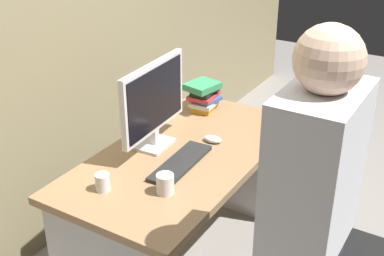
{
  "coord_description": "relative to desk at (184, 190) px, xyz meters",
  "views": [
    {
      "loc": [
        -1.94,
        -1.23,
        2.02
      ],
      "look_at": [
        0.0,
        -0.05,
        0.9
      ],
      "focal_mm": 47.63,
      "sensor_mm": 36.0,
      "label": 1
    }
  ],
  "objects": [
    {
      "name": "mouse",
      "position": [
        0.17,
        -0.07,
        0.25
      ],
      "size": [
        0.06,
        0.1,
        0.03
      ],
      "primitive_type": "ellipsoid",
      "color": "white",
      "rests_on": "desk"
    },
    {
      "name": "book_stack",
      "position": [
        0.51,
        0.18,
        0.33
      ],
      "size": [
        0.22,
        0.19,
        0.17
      ],
      "color": "gold",
      "rests_on": "desk"
    },
    {
      "name": "cup_by_monitor",
      "position": [
        -0.49,
        0.12,
        0.27
      ],
      "size": [
        0.07,
        0.07,
        0.08
      ],
      "primitive_type": "cylinder",
      "color": "silver",
      "rests_on": "desk"
    },
    {
      "name": "handbag",
      "position": [
        0.61,
        -0.59,
        -0.38
      ],
      "size": [
        0.34,
        0.14,
        0.38
      ],
      "color": "#4C3356",
      "rests_on": "ground"
    },
    {
      "name": "keyboard",
      "position": [
        -0.12,
        -0.06,
        0.24
      ],
      "size": [
        0.44,
        0.15,
        0.02
      ],
      "primitive_type": "cube",
      "rotation": [
        0.0,
        0.0,
        0.05
      ],
      "color": "#262626",
      "rests_on": "desk"
    },
    {
      "name": "monitor",
      "position": [
        -0.02,
        0.16,
        0.49
      ],
      "size": [
        0.54,
        0.15,
        0.46
      ],
      "color": "silver",
      "rests_on": "desk"
    },
    {
      "name": "cup_near_keyboard",
      "position": [
        -0.36,
        -0.13,
        0.28
      ],
      "size": [
        0.08,
        0.08,
        0.09
      ],
      "primitive_type": "cylinder",
      "color": "silver",
      "rests_on": "desk"
    },
    {
      "name": "person_at_desk",
      "position": [
        -0.49,
        -0.82,
        0.33
      ],
      "size": [
        0.4,
        0.24,
        1.64
      ],
      "color": "#262838",
      "rests_on": "ground"
    },
    {
      "name": "desk",
      "position": [
        0.0,
        0.0,
        0.0
      ],
      "size": [
        1.42,
        0.74,
        0.75
      ],
      "color": "#93704C",
      "rests_on": "ground"
    }
  ]
}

